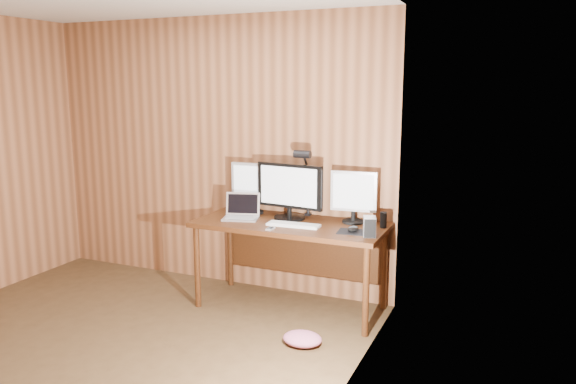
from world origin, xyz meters
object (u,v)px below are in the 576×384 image
Objects in this scene: laptop at (242,212)px; keyboard at (293,225)px; monitor_left at (253,186)px; mouse at (353,229)px; monitor_right at (354,195)px; phone at (270,229)px; desk at (294,235)px; desk_lamp at (305,173)px; hard_drive at (370,227)px; monitor_center at (289,190)px; speaker at (383,220)px.

laptop reaches higher than keyboard.
laptop is at bearing -92.31° from monitor_left.
laptop reaches higher than mouse.
monitor_right is 1.25× the size of laptop.
monitor_right is 4.42× the size of phone.
monitor_left reaches higher than desk.
desk_lamp reaches higher than mouse.
laptop is at bearing -172.14° from monitor_right.
monitor_right is 0.98m from laptop.
monitor_center is at bearing 142.88° from hard_drive.
monitor_left is 0.65m from phone.
monitor_right is 0.45m from hard_drive.
desk is 0.59m from monitor_left.
speaker is (0.69, 0.23, 0.05)m from keyboard.
desk is 16.29× the size of phone.
mouse is at bearing 140.24° from hard_drive.
mouse is 0.17m from hard_drive.
keyboard reaches higher than phone.
laptop is 0.64m from desk_lamp.
phone is at bearing 170.80° from hard_drive.
monitor_center is at bearing 2.83° from laptop.
desk is at bearing 144.87° from hard_drive.
keyboard is 2.81× the size of hard_drive.
desk is 0.61m from mouse.
monitor_center is 0.83m from speaker.
monitor_right is 0.75m from phone.
desk_lamp is at bearing 91.47° from keyboard.
desk_lamp reaches higher than monitor_left.
hard_drive reaches higher than mouse.
desk is 2.53× the size of desk_lamp.
desk_lamp reaches higher than monitor_right.
monitor_left is at bearing -164.29° from desk_lamp.
phone is (-0.54, -0.47, -0.23)m from monitor_right.
laptop is 0.47m from phone.
monitor_center reaches higher than hard_drive.
mouse is at bearing -11.73° from monitor_center.
laptop reaches higher than desk.
mouse is (1.02, -0.08, -0.03)m from laptop.
desk_lamp is (-0.03, 0.32, 0.38)m from keyboard.
phone is at bearing 175.64° from mouse.
desk is 0.77m from hard_drive.
monitor_right is 0.98× the size of keyboard.
monitor_left is at bearing 177.47° from speaker.
desk is at bearing -16.33° from monitor_left.
laptop reaches higher than speaker.
monitor_left is 0.63m from keyboard.
phone reaches higher than desk.
keyboard is (-0.42, -0.29, -0.22)m from monitor_right.
monitor_center reaches higher than phone.
speaker is (0.81, 0.41, 0.06)m from phone.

